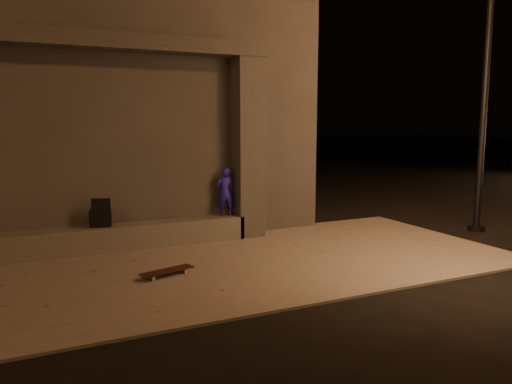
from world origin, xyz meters
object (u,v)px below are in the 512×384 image
column (248,149)px  backpack (100,217)px  skateboarder (225,192)px  skateboard (167,271)px

column → backpack: (-2.94, 0.00, -1.17)m
skateboarder → backpack: (-2.44, 0.00, -0.31)m
skateboarder → backpack: 2.46m
backpack → skateboard: backpack is taller
column → skateboard: size_ratio=4.07×
column → backpack: column is taller
backpack → column: bearing=12.2°
skateboarder → skateboard: (-1.76, -2.00, -0.87)m
column → skateboarder: bearing=180.0°
skateboarder → skateboard: bearing=53.3°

